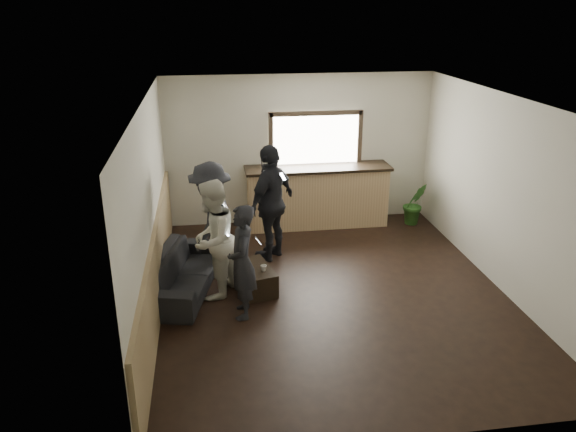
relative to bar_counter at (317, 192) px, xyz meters
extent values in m
cube|color=black|center=(-0.30, -2.70, -0.64)|extent=(5.00, 6.00, 0.01)
cube|color=silver|center=(-0.30, -2.70, 2.16)|extent=(5.00, 6.00, 0.01)
cube|color=beige|center=(-0.30, 0.30, 0.76)|extent=(5.00, 0.01, 2.80)
cube|color=beige|center=(-0.30, -5.70, 0.76)|extent=(5.00, 0.01, 2.80)
cube|color=beige|center=(-2.80, -2.70, 0.76)|extent=(0.01, 6.00, 2.80)
cube|color=beige|center=(2.20, -2.70, 0.76)|extent=(0.01, 6.00, 2.80)
cube|color=tan|center=(-2.77, -2.70, -0.09)|extent=(0.06, 5.90, 1.10)
cube|color=tan|center=(0.00, -0.02, -0.09)|extent=(2.60, 0.60, 1.10)
cube|color=black|center=(0.00, -0.02, 0.48)|extent=(2.70, 0.68, 0.05)
cube|color=white|center=(0.00, 0.26, 0.96)|extent=(1.60, 0.06, 0.90)
cube|color=#3F3326|center=(0.00, 0.23, 1.45)|extent=(1.72, 0.08, 0.08)
cube|color=#3F3326|center=(-0.84, 0.23, 0.96)|extent=(0.08, 0.08, 1.06)
cube|color=#3F3326|center=(0.84, 0.23, 0.96)|extent=(0.08, 0.08, 1.06)
imported|color=black|center=(-2.45, -2.28, -0.35)|extent=(1.21, 2.11, 0.58)
cube|color=black|center=(-1.41, -2.43, -0.46)|extent=(0.63, 0.89, 0.36)
imported|color=silver|center=(-1.53, -2.30, -0.23)|extent=(0.16, 0.16, 0.09)
imported|color=silver|center=(-1.29, -2.56, -0.24)|extent=(0.13, 0.13, 0.08)
imported|color=#2D6623|center=(1.85, -0.23, -0.24)|extent=(0.49, 0.41, 0.81)
imported|color=black|center=(-1.63, -3.12, 0.15)|extent=(0.40, 0.59, 1.58)
cube|color=black|center=(-1.41, -3.13, 0.44)|extent=(0.09, 0.08, 0.12)
cube|color=white|center=(-1.41, -3.13, 0.45)|extent=(0.08, 0.07, 0.11)
imported|color=silver|center=(-2.00, -2.50, 0.23)|extent=(0.96, 1.05, 1.73)
cube|color=black|center=(-1.80, -2.60, 0.37)|extent=(0.11, 0.10, 0.12)
cube|color=white|center=(-1.80, -2.60, 0.38)|extent=(0.10, 0.09, 0.11)
imported|color=black|center=(-2.00, -1.76, 0.25)|extent=(0.98, 1.30, 1.78)
cube|color=black|center=(-1.79, -1.83, 0.49)|extent=(0.11, 0.10, 0.12)
cube|color=white|center=(-1.79, -1.83, 0.50)|extent=(0.09, 0.08, 0.11)
imported|color=black|center=(-1.02, -1.33, 0.32)|extent=(1.09, 1.16, 1.92)
cube|color=black|center=(-0.86, -1.48, 0.79)|extent=(0.12, 0.11, 0.12)
cube|color=white|center=(-0.86, -1.48, 0.80)|extent=(0.10, 0.10, 0.11)
camera|label=1|loc=(-2.00, -9.83, 3.36)|focal=35.00mm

